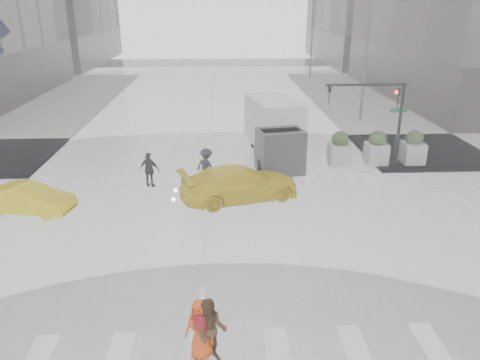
{
  "coord_description": "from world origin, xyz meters",
  "views": [
    {
      "loc": [
        0.6,
        -15.37,
        8.28
      ],
      "look_at": [
        1.4,
        2.0,
        1.66
      ],
      "focal_mm": 35.0,
      "sensor_mm": 36.0,
      "label": 1
    }
  ],
  "objects_px": {
    "pedestrian_orange": "(200,329)",
    "taxi_mid": "(28,199)",
    "pedestrian_brown": "(210,331)",
    "box_truck": "(275,130)",
    "traffic_signal_pole": "(382,108)"
  },
  "relations": [
    {
      "from": "pedestrian_orange",
      "to": "taxi_mid",
      "type": "relative_size",
      "value": 0.43
    },
    {
      "from": "pedestrian_brown",
      "to": "taxi_mid",
      "type": "distance_m",
      "value": 11.86
    },
    {
      "from": "taxi_mid",
      "to": "box_truck",
      "type": "height_order",
      "value": "box_truck"
    },
    {
      "from": "traffic_signal_pole",
      "to": "taxi_mid",
      "type": "distance_m",
      "value": 17.36
    },
    {
      "from": "taxi_mid",
      "to": "traffic_signal_pole",
      "type": "bearing_deg",
      "value": -61.2
    },
    {
      "from": "taxi_mid",
      "to": "box_truck",
      "type": "bearing_deg",
      "value": -47.97
    },
    {
      "from": "pedestrian_orange",
      "to": "box_truck",
      "type": "distance_m",
      "value": 15.83
    },
    {
      "from": "traffic_signal_pole",
      "to": "taxi_mid",
      "type": "bearing_deg",
      "value": -162.7
    },
    {
      "from": "traffic_signal_pole",
      "to": "pedestrian_brown",
      "type": "distance_m",
      "value": 16.75
    },
    {
      "from": "traffic_signal_pole",
      "to": "box_truck",
      "type": "height_order",
      "value": "traffic_signal_pole"
    },
    {
      "from": "taxi_mid",
      "to": "pedestrian_orange",
      "type": "bearing_deg",
      "value": -128.44
    },
    {
      "from": "pedestrian_brown",
      "to": "pedestrian_orange",
      "type": "height_order",
      "value": "pedestrian_brown"
    },
    {
      "from": "pedestrian_brown",
      "to": "taxi_mid",
      "type": "relative_size",
      "value": 0.46
    },
    {
      "from": "pedestrian_brown",
      "to": "pedestrian_orange",
      "type": "distance_m",
      "value": 0.3
    },
    {
      "from": "taxi_mid",
      "to": "box_truck",
      "type": "xyz_separation_m",
      "value": [
        11.06,
        6.52,
        1.14
      ]
    }
  ]
}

